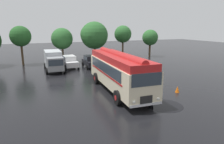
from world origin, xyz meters
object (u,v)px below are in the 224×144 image
object	(u,v)px
vintage_bus	(119,70)
box_van	(53,60)
traffic_cone	(177,89)
car_mid_left	(91,61)
car_mid_right	(111,60)
car_near_left	(70,62)

from	to	relation	value
vintage_bus	box_van	size ratio (longest dim) A/B	1.76
traffic_cone	vintage_bus	bearing A→B (deg)	151.64
box_van	vintage_bus	bearing A→B (deg)	-69.22
car_mid_left	car_mid_right	bearing A→B (deg)	0.09
vintage_bus	car_mid_left	world-z (taller)	vintage_bus
box_van	car_near_left	bearing A→B (deg)	23.59
car_mid_left	box_van	bearing A→B (deg)	179.57
vintage_bus	car_near_left	bearing A→B (deg)	99.12
car_mid_left	box_van	distance (m)	5.10
vintage_bus	box_van	distance (m)	12.01
traffic_cone	car_near_left	bearing A→B (deg)	113.87
box_van	traffic_cone	xyz separation A→B (m)	(8.78, -13.66, -1.09)
vintage_bus	car_mid_right	bearing A→B (deg)	70.85
vintage_bus	traffic_cone	bearing A→B (deg)	-28.36
vintage_bus	car_mid_right	world-z (taller)	vintage_bus
car_near_left	traffic_cone	size ratio (longest dim) A/B	7.67
car_near_left	car_mid_left	bearing A→B (deg)	-20.53
vintage_bus	box_van	bearing A→B (deg)	110.78
car_near_left	car_mid_right	size ratio (longest dim) A/B	0.98
box_van	car_mid_right	bearing A→B (deg)	-0.23
car_mid_left	car_mid_right	distance (m)	3.07
car_mid_right	box_van	distance (m)	8.16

